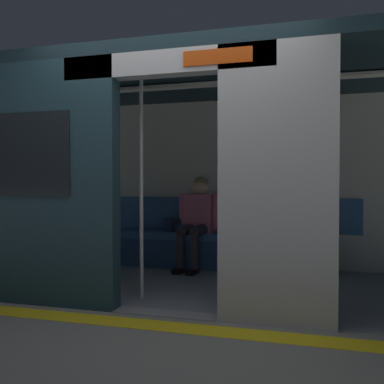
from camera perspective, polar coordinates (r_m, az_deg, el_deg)
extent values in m
plane|color=gray|center=(3.92, -3.30, -15.42)|extent=(60.00, 60.00, 0.00)
cube|color=yellow|center=(3.65, -4.95, -16.66)|extent=(8.00, 0.24, 0.01)
cube|color=#ADAFB5|center=(3.53, 10.85, 0.99)|extent=(0.92, 0.12, 2.22)
cube|color=black|center=(3.53, 10.85, 5.32)|extent=(0.51, 0.02, 0.55)
cube|color=black|center=(4.37, -21.63, 4.48)|extent=(1.10, 0.02, 0.76)
cube|color=#ADAFB5|center=(3.88, -3.35, 16.13)|extent=(1.85, 0.16, 0.20)
cube|color=#BF3F0C|center=(3.67, 3.28, 16.99)|extent=(0.56, 0.02, 0.12)
cube|color=#15272E|center=(5.01, 1.33, 14.60)|extent=(6.40, 2.53, 0.12)
cube|color=slate|center=(5.01, 1.31, -11.64)|extent=(6.08, 2.37, 0.01)
cube|color=silver|center=(6.03, 4.21, 1.15)|extent=(6.08, 0.10, 2.22)
cube|color=#38609E|center=(5.99, 4.08, -2.86)|extent=(3.52, 0.06, 0.45)
cube|color=white|center=(4.99, 1.33, 13.59)|extent=(4.48, 0.16, 0.03)
cube|color=gray|center=(3.91, -3.30, -15.34)|extent=(0.92, 0.19, 0.01)
cube|color=#38609E|center=(5.80, 3.62, -5.68)|extent=(2.85, 0.44, 0.09)
cube|color=navy|center=(5.64, 3.17, -8.26)|extent=(2.85, 0.04, 0.37)
cube|color=pink|center=(5.82, 1.01, -2.74)|extent=(0.41, 0.27, 0.50)
sphere|color=beige|center=(5.80, 1.01, 0.66)|extent=(0.21, 0.21, 0.21)
sphere|color=#997F59|center=(5.81, 1.05, 1.02)|extent=(0.19, 0.19, 0.19)
cylinder|color=pink|center=(5.70, 3.07, -2.52)|extent=(0.08, 0.08, 0.44)
cylinder|color=pink|center=(5.88, -1.21, -2.40)|extent=(0.08, 0.08, 0.44)
cylinder|color=#2D2D38|center=(5.62, 1.06, -4.93)|extent=(0.19, 0.41, 0.14)
cylinder|color=#2D2D38|center=(5.69, -0.61, -4.85)|extent=(0.19, 0.41, 0.14)
cylinder|color=#2D2D38|center=(5.47, 0.24, -7.88)|extent=(0.10, 0.10, 0.42)
cylinder|color=#2D2D38|center=(5.54, -1.48, -7.75)|extent=(0.10, 0.10, 0.42)
cube|color=black|center=(5.47, 0.03, -10.25)|extent=(0.13, 0.23, 0.06)
cube|color=black|center=(5.54, -1.70, -10.10)|extent=(0.13, 0.23, 0.06)
cube|color=#262D4C|center=(5.97, -2.30, -4.23)|extent=(0.26, 0.14, 0.17)
cube|color=#1A2035|center=(5.89, -2.54, -4.38)|extent=(0.02, 0.01, 0.14)
cube|color=#B22D2D|center=(5.73, 4.97, -5.18)|extent=(0.18, 0.24, 0.03)
cylinder|color=silver|center=(4.29, -6.52, 0.94)|extent=(0.04, 0.04, 2.20)
cylinder|color=silver|center=(4.11, 4.26, 0.92)|extent=(0.04, 0.04, 2.20)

